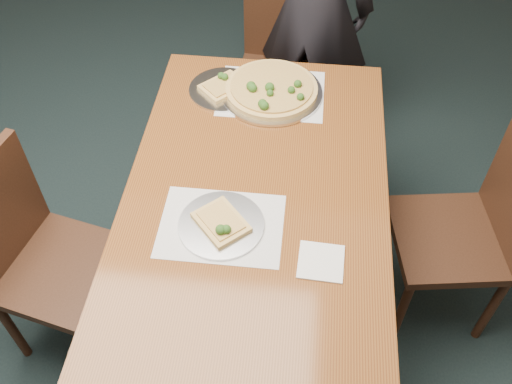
# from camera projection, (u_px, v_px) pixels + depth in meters

# --- Properties ---
(ground) EXTENTS (8.00, 8.00, 0.00)m
(ground) POSITION_uv_depth(u_px,v_px,m) (140.00, 337.00, 2.41)
(ground) COLOR black
(ground) RESTS_ON ground
(dining_table) EXTENTS (0.90, 1.50, 0.75)m
(dining_table) POSITION_uv_depth(u_px,v_px,m) (256.00, 209.00, 2.02)
(dining_table) COLOR #5D2F12
(dining_table) RESTS_ON ground
(chair_far) EXTENTS (0.45, 0.45, 0.91)m
(chair_far) POSITION_uv_depth(u_px,v_px,m) (282.00, 61.00, 2.82)
(chair_far) COLOR black
(chair_far) RESTS_ON ground
(chair_left) EXTENTS (0.50, 0.50, 0.91)m
(chair_left) POSITION_uv_depth(u_px,v_px,m) (38.00, 254.00, 2.06)
(chair_left) COLOR black
(chair_left) RESTS_ON ground
(chair_right) EXTENTS (0.48, 0.48, 0.91)m
(chair_right) POSITION_uv_depth(u_px,v_px,m) (474.00, 227.00, 2.14)
(chair_right) COLOR black
(chair_right) RESTS_ON ground
(diner) EXTENTS (0.65, 0.50, 1.58)m
(diner) POSITION_uv_depth(u_px,v_px,m) (314.00, 3.00, 2.66)
(diner) COLOR black
(diner) RESTS_ON ground
(placemat_main) EXTENTS (0.42, 0.32, 0.00)m
(placemat_main) POSITION_uv_depth(u_px,v_px,m) (271.00, 93.00, 2.29)
(placemat_main) COLOR white
(placemat_main) RESTS_ON dining_table
(placemat_near) EXTENTS (0.40, 0.30, 0.00)m
(placemat_near) POSITION_uv_depth(u_px,v_px,m) (221.00, 226.00, 1.85)
(placemat_near) COLOR white
(placemat_near) RESTS_ON dining_table
(pizza_pan) EXTENTS (0.41, 0.41, 0.07)m
(pizza_pan) POSITION_uv_depth(u_px,v_px,m) (271.00, 90.00, 2.27)
(pizza_pan) COLOR silver
(pizza_pan) RESTS_ON dining_table
(slice_plate_near) EXTENTS (0.28, 0.28, 0.06)m
(slice_plate_near) POSITION_uv_depth(u_px,v_px,m) (221.00, 224.00, 1.84)
(slice_plate_near) COLOR silver
(slice_plate_near) RESTS_ON dining_table
(slice_plate_far) EXTENTS (0.28, 0.28, 0.06)m
(slice_plate_far) POSITION_uv_depth(u_px,v_px,m) (224.00, 88.00, 2.30)
(slice_plate_far) COLOR silver
(slice_plate_far) RESTS_ON dining_table
(napkin) EXTENTS (0.15, 0.15, 0.01)m
(napkin) POSITION_uv_depth(u_px,v_px,m) (321.00, 262.00, 1.76)
(napkin) COLOR white
(napkin) RESTS_ON dining_table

